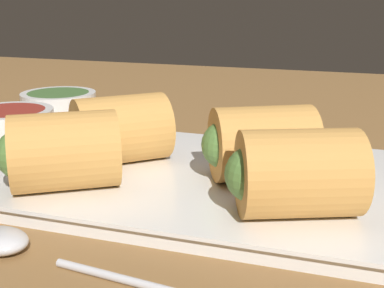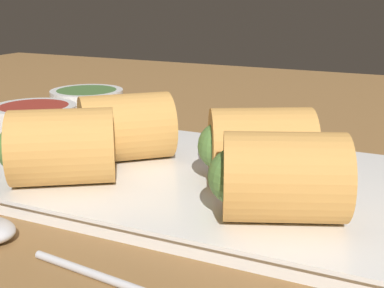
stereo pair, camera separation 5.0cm
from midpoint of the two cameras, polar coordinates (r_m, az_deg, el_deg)
name	(u,v)px [view 1 (the left image)]	position (r cm, az deg, el deg)	size (l,w,h in cm)	color
table_surface	(237,192)	(47.13, 1.83, -5.15)	(180.00, 140.00, 2.00)	olive
serving_plate	(192,179)	(44.95, -3.19, -3.85)	(34.54, 23.38, 1.50)	white
roll_front_left	(115,130)	(46.95, -11.23, 1.44)	(9.76, 9.68, 5.89)	#D19347
roll_front_right	(257,143)	(42.02, 3.55, 0.00)	(9.71, 8.91, 5.89)	#D19347
roll_back_left	(291,173)	(35.34, 6.60, -3.20)	(9.53, 8.48, 5.89)	#D19347
roll_back_right	(57,152)	(41.73, -17.55, -0.84)	(9.81, 9.27, 5.89)	#D19347
dipping_bowl_near	(10,121)	(65.43, -20.98, 2.23)	(9.93, 9.93, 2.97)	white
dipping_bowl_far	(59,102)	(74.53, -15.92, 4.26)	(9.93, 9.93, 2.97)	white
spoon	(14,245)	(36.64, -22.33, -10.06)	(17.35, 3.73, 1.42)	silver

